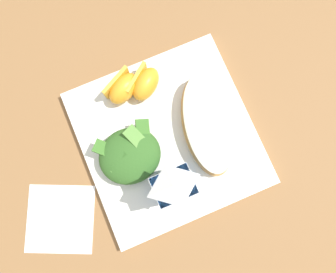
{
  "coord_description": "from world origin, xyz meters",
  "views": [
    {
      "loc": [
        0.03,
        0.07,
        0.54
      ],
      "look_at": [
        0.0,
        0.0,
        0.03
      ],
      "focal_mm": 34.2,
      "sensor_mm": 36.0,
      "label": 1
    }
  ],
  "objects_px": {
    "white_plate": "(168,138)",
    "milk_carton": "(173,186)",
    "cheesy_pizza_bread": "(207,124)",
    "paper_napkin": "(60,219)",
    "orange_wedge_middle": "(123,88)",
    "green_salad_pile": "(130,156)",
    "orange_wedge_front": "(144,84)"
  },
  "relations": [
    {
      "from": "white_plate",
      "to": "milk_carton",
      "type": "distance_m",
      "value": 0.1
    },
    {
      "from": "cheesy_pizza_bread",
      "to": "paper_napkin",
      "type": "height_order",
      "value": "cheesy_pizza_bread"
    },
    {
      "from": "orange_wedge_middle",
      "to": "white_plate",
      "type": "bearing_deg",
      "value": 110.1
    },
    {
      "from": "cheesy_pizza_bread",
      "to": "milk_carton",
      "type": "height_order",
      "value": "milk_carton"
    },
    {
      "from": "cheesy_pizza_bread",
      "to": "green_salad_pile",
      "type": "relative_size",
      "value": 1.8
    },
    {
      "from": "paper_napkin",
      "to": "orange_wedge_middle",
      "type": "bearing_deg",
      "value": -139.05
    },
    {
      "from": "white_plate",
      "to": "paper_napkin",
      "type": "distance_m",
      "value": 0.22
    },
    {
      "from": "white_plate",
      "to": "green_salad_pile",
      "type": "relative_size",
      "value": 2.76
    },
    {
      "from": "cheesy_pizza_bread",
      "to": "milk_carton",
      "type": "xyz_separation_m",
      "value": [
        0.09,
        0.07,
        0.04
      ]
    },
    {
      "from": "milk_carton",
      "to": "paper_napkin",
      "type": "distance_m",
      "value": 0.21
    },
    {
      "from": "milk_carton",
      "to": "orange_wedge_front",
      "type": "bearing_deg",
      "value": -97.19
    },
    {
      "from": "milk_carton",
      "to": "paper_napkin",
      "type": "relative_size",
      "value": 1.0
    },
    {
      "from": "white_plate",
      "to": "cheesy_pizza_bread",
      "type": "relative_size",
      "value": 1.53
    },
    {
      "from": "white_plate",
      "to": "milk_carton",
      "type": "relative_size",
      "value": 2.55
    },
    {
      "from": "white_plate",
      "to": "orange_wedge_middle",
      "type": "relative_size",
      "value": 4.01
    },
    {
      "from": "cheesy_pizza_bread",
      "to": "orange_wedge_middle",
      "type": "relative_size",
      "value": 2.62
    },
    {
      "from": "white_plate",
      "to": "cheesy_pizza_bread",
      "type": "xyz_separation_m",
      "value": [
        -0.07,
        0.01,
        0.03
      ]
    },
    {
      "from": "cheesy_pizza_bread",
      "to": "orange_wedge_front",
      "type": "xyz_separation_m",
      "value": [
        0.07,
        -0.1,
        0.0
      ]
    },
    {
      "from": "green_salad_pile",
      "to": "paper_napkin",
      "type": "distance_m",
      "value": 0.16
    },
    {
      "from": "green_salad_pile",
      "to": "orange_wedge_middle",
      "type": "height_order",
      "value": "green_salad_pile"
    },
    {
      "from": "green_salad_pile",
      "to": "orange_wedge_front",
      "type": "distance_m",
      "value": 0.12
    },
    {
      "from": "orange_wedge_front",
      "to": "green_salad_pile",
      "type": "bearing_deg",
      "value": 56.49
    },
    {
      "from": "green_salad_pile",
      "to": "orange_wedge_front",
      "type": "bearing_deg",
      "value": -123.51
    },
    {
      "from": "milk_carton",
      "to": "white_plate",
      "type": "bearing_deg",
      "value": -107.48
    },
    {
      "from": "milk_carton",
      "to": "orange_wedge_front",
      "type": "distance_m",
      "value": 0.18
    },
    {
      "from": "white_plate",
      "to": "milk_carton",
      "type": "xyz_separation_m",
      "value": [
        0.02,
        0.08,
        0.07
      ]
    },
    {
      "from": "milk_carton",
      "to": "orange_wedge_middle",
      "type": "bearing_deg",
      "value": -85.67
    },
    {
      "from": "paper_napkin",
      "to": "green_salad_pile",
      "type": "bearing_deg",
      "value": -162.04
    },
    {
      "from": "white_plate",
      "to": "orange_wedge_front",
      "type": "height_order",
      "value": "orange_wedge_front"
    },
    {
      "from": "green_salad_pile",
      "to": "orange_wedge_middle",
      "type": "relative_size",
      "value": 1.45
    },
    {
      "from": "green_salad_pile",
      "to": "cheesy_pizza_bread",
      "type": "bearing_deg",
      "value": 179.16
    },
    {
      "from": "paper_napkin",
      "to": "milk_carton",
      "type": "bearing_deg",
      "value": 173.48
    }
  ]
}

